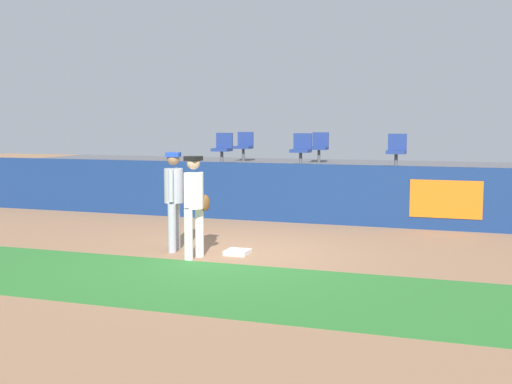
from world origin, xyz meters
name	(u,v)px	position (x,y,z in m)	size (l,w,h in m)	color
ground_plane	(232,253)	(0.00, 0.00, 0.00)	(60.00, 60.00, 0.00)	#936B4C
grass_foreground_strip	(176,282)	(0.00, -2.24, 0.00)	(18.00, 2.80, 0.01)	#2D722D
first_base	(237,252)	(0.14, -0.08, 0.04)	(0.40, 0.40, 0.08)	white
player_fielder_home	(194,200)	(-0.43, -0.61, 1.01)	(0.41, 0.53, 1.74)	white
player_runner_visitor	(174,194)	(-1.05, -0.14, 1.03)	(0.40, 0.49, 1.77)	#9EA3AD
field_wall	(292,193)	(0.02, 3.84, 0.68)	(18.00, 0.26, 1.36)	navy
bleacher_platform	(317,186)	(0.00, 6.41, 0.60)	(18.00, 4.80, 1.20)	#59595E
seat_back_left	(244,145)	(-2.34, 7.08, 1.67)	(0.47, 0.44, 0.84)	#4C4C51
seat_back_center	(320,146)	(-0.10, 7.08, 1.67)	(0.46, 0.44, 0.84)	#4C4C51
seat_front_right	(397,149)	(2.22, 5.28, 1.67)	(0.44, 0.44, 0.84)	#4C4C51
seat_front_left	(223,147)	(-2.28, 5.28, 1.67)	(0.46, 0.44, 0.84)	#4C4C51
seat_front_center	(301,148)	(-0.14, 5.28, 1.67)	(0.47, 0.44, 0.84)	#4C4C51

